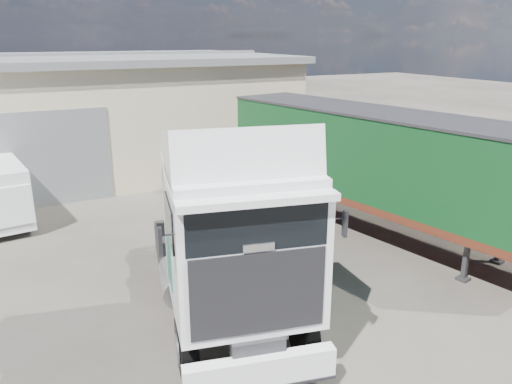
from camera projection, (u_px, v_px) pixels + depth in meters
name	position (u px, v px, depth m)	size (l,w,h in m)	color
ground	(204.00, 314.00, 11.58)	(120.00, 120.00, 0.00)	black
brick_boundary_wall	(404.00, 157.00, 21.29)	(0.35, 26.00, 2.50)	#964026
tractor_unit	(232.00, 245.00, 10.39)	(4.13, 7.45, 4.76)	black
box_trailer	(375.00, 159.00, 15.91)	(4.70, 12.18, 3.96)	#2D2D30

